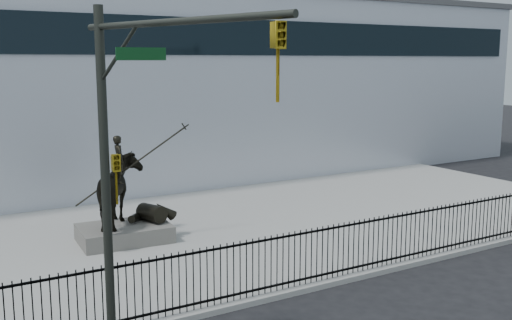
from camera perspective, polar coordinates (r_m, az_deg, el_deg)
ground at (r=16.22m, az=11.66°, el=-12.39°), size 120.00×120.00×0.00m
plaza at (r=21.56m, az=-1.07°, el=-6.43°), size 30.00×12.00×0.15m
building at (r=32.69m, az=-12.61°, el=6.67°), size 44.00×14.00×9.00m
picket_fence at (r=16.79m, az=8.86°, el=-8.26°), size 22.10×0.10×1.50m
statue_plinth at (r=20.11m, az=-12.42°, el=-6.82°), size 2.98×2.15×0.54m
equestrian_statue at (r=19.78m, az=-12.41°, el=-2.94°), size 3.66×2.39×3.10m
traffic_signal_left at (r=11.13m, az=-11.74°, el=-0.87°), size 1.52×4.84×7.00m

